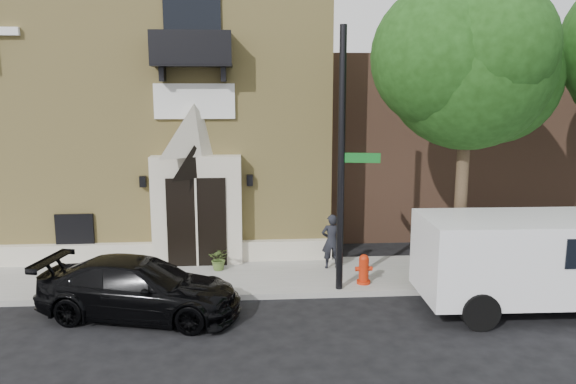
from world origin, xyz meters
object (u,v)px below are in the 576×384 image
cargo_van (548,258)px  dumpster (459,259)px  fire_hydrant (364,269)px  pedestrian_near (331,241)px  street_sign (342,161)px  black_sedan (140,288)px

cargo_van → dumpster: 2.29m
cargo_van → fire_hydrant: 4.47m
cargo_van → fire_hydrant: size_ratio=7.14×
fire_hydrant → cargo_van: bearing=-23.1°
pedestrian_near → street_sign: bearing=90.5°
black_sedan → cargo_van: 9.66m
dumpster → pedestrian_near: pedestrian_near is taller
fire_hydrant → dumpster: (2.56, -0.07, 0.23)m
cargo_van → fire_hydrant: cargo_van is taller
black_sedan → street_sign: (4.89, 1.09, 2.79)m
street_sign → pedestrian_near: size_ratio=4.17×
street_sign → pedestrian_near: street_sign is taller
street_sign → black_sedan: bearing=-156.8°
cargo_van → pedestrian_near: size_ratio=3.59×
cargo_van → pedestrian_near: bearing=148.0°
cargo_van → pedestrian_near: (-4.72, 3.10, -0.34)m
dumpster → cargo_van: bearing=-27.2°
cargo_van → street_sign: size_ratio=0.86×
cargo_van → street_sign: bearing=164.8°
fire_hydrant → black_sedan: bearing=-165.8°
cargo_van → black_sedan: bearing=179.4°
cargo_van → street_sign: street_sign is taller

